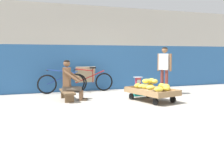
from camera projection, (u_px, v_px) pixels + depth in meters
name	position (u px, v px, depth m)	size (l,w,h in m)	color
ground_plane	(139.00, 106.00, 6.54)	(80.00, 80.00, 0.00)	#A39E93
back_wall	(100.00, 49.00, 9.51)	(16.00, 0.30, 3.00)	#2D609E
banana_cart	(151.00, 93.00, 7.26)	(1.14, 1.59, 0.36)	#99754C
banana_pile	(152.00, 85.00, 7.13)	(0.95, 1.08, 0.27)	gold
low_bench	(67.00, 93.00, 7.41)	(0.33, 1.11, 0.27)	brown
vendor_seated	(70.00, 80.00, 7.38)	(0.73, 0.61, 1.14)	brown
plastic_crate	(138.00, 91.00, 8.20)	(0.36, 0.28, 0.30)	#19847F
weighing_scale	(138.00, 81.00, 8.17)	(0.30, 0.30, 0.29)	#28282D
bicycle_near_left	(63.00, 83.00, 8.69)	(1.66, 0.48, 0.86)	black
bicycle_far_left	(90.00, 81.00, 9.08)	(1.66, 0.48, 0.86)	black
sign_board	(85.00, 79.00, 9.22)	(0.70, 0.27, 0.87)	#C6B289
customer_adult	(164.00, 65.00, 8.42)	(0.34, 0.42, 1.53)	brown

